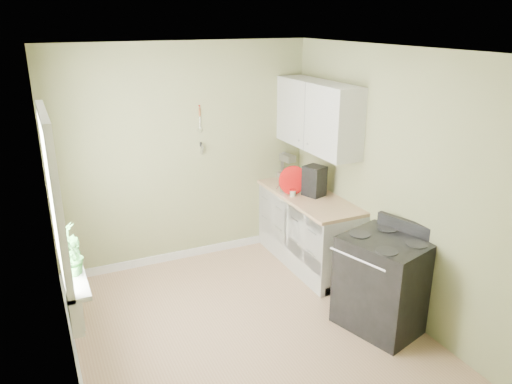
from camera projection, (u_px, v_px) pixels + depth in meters
name	position (u px, v px, depth m)	size (l,w,h in m)	color
floor	(245.00, 331.00, 4.98)	(3.20, 3.60, 0.02)	#A67D5C
ceiling	(243.00, 48.00, 4.07)	(3.20, 3.60, 0.02)	white
wall_back	(185.00, 156.00, 6.08)	(3.20, 0.02, 2.70)	#959868
wall_left	(56.00, 235.00, 3.89)	(0.02, 3.60, 2.70)	#959868
wall_right	(386.00, 180.00, 5.17)	(0.02, 3.60, 2.70)	#959868
base_cabinets	(308.00, 231.00, 6.20)	(0.60, 1.60, 0.87)	silver
countertop	(309.00, 197.00, 6.05)	(0.64, 1.60, 0.04)	tan
upper_cabinets	(317.00, 116.00, 5.87)	(0.35, 1.40, 0.80)	silver
window	(53.00, 198.00, 4.09)	(0.06, 1.14, 1.44)	white
window_sill	(72.00, 269.00, 4.34)	(0.18, 1.14, 0.04)	white
radiator	(74.00, 305.00, 4.40)	(0.12, 0.50, 0.35)	white
wall_utensils	(201.00, 138.00, 6.06)	(0.02, 0.14, 0.58)	tan
stove	(384.00, 283.00, 4.91)	(0.88, 0.93, 1.07)	black
stand_mixer	(286.00, 167.00, 6.65)	(0.22, 0.32, 0.36)	#B2B2B7
kettle	(284.00, 185.00, 6.11)	(0.18, 0.11, 0.19)	silver
coffee_maker	(314.00, 182.00, 5.98)	(0.27, 0.29, 0.37)	black
red_tray	(293.00, 180.00, 6.02)	(0.35, 0.35, 0.02)	#B91110
jar	(293.00, 193.00, 5.99)	(0.08, 0.08, 0.08)	#BCB79B
plant_a	(73.00, 258.00, 4.13)	(0.17, 0.12, 0.33)	#2E682B
plant_b	(72.00, 256.00, 4.18)	(0.18, 0.15, 0.33)	#2E682B
plant_c	(68.00, 240.00, 4.48)	(0.18, 0.18, 0.32)	#2E682B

